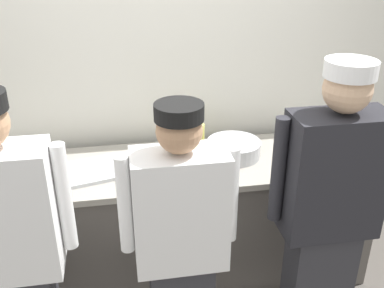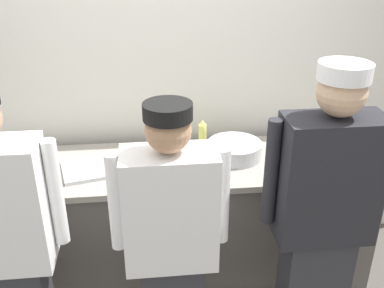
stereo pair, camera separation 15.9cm
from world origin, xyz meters
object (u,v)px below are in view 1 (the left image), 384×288
object	(u,v)px
chef_center	(181,246)
mixing_bowl_steel	(234,149)
chef_far_right	(328,213)
chef_near_left	(11,254)
squeeze_bottle_primary	(167,166)
chefs_knife	(292,145)
sheet_tray	(101,169)
squeeze_bottle_secondary	(201,134)
plate_stack_front	(5,182)
ramekin_green_sauce	(218,170)
ramekin_orange_sauce	(175,162)
plate_stack_rear	(305,151)

from	to	relation	value
chef_center	mixing_bowl_steel	world-z (taller)	chef_center
chef_far_right	chef_center	bearing A→B (deg)	-177.84
chef_far_right	chef_near_left	bearing A→B (deg)	-179.37
squeeze_bottle_primary	chefs_knife	size ratio (longest dim) A/B	0.67
chef_far_right	sheet_tray	distance (m)	1.37
squeeze_bottle_secondary	sheet_tray	bearing A→B (deg)	-161.60
plate_stack_front	mixing_bowl_steel	bearing A→B (deg)	7.13
plate_stack_front	squeeze_bottle_secondary	size ratio (longest dim) A/B	1.19
squeeze_bottle_secondary	chef_center	bearing A→B (deg)	-106.40
plate_stack_front	ramekin_green_sauce	world-z (taller)	plate_stack_front
chef_far_right	chefs_knife	world-z (taller)	chef_far_right
sheet_tray	ramekin_orange_sauce	distance (m)	0.47
plate_stack_front	squeeze_bottle_primary	bearing A→B (deg)	-3.33
plate_stack_rear	mixing_bowl_steel	distance (m)	0.47
chef_far_right	mixing_bowl_steel	xyz separation A→B (m)	(-0.31, 0.76, 0.03)
chef_far_right	plate_stack_rear	distance (m)	0.69
chef_near_left	ramekin_orange_sauce	size ratio (longest dim) A/B	19.80
chef_center	ramekin_green_sauce	xyz separation A→B (m)	(0.32, 0.58, 0.09)
plate_stack_front	ramekin_orange_sauce	xyz separation A→B (m)	(1.01, 0.11, -0.02)
mixing_bowl_steel	chefs_knife	distance (m)	0.45
chef_near_left	plate_stack_rear	xyz separation A→B (m)	(1.74, 0.69, 0.05)
chef_far_right	plate_stack_rear	xyz separation A→B (m)	(0.15, 0.67, 0.02)
chef_center	sheet_tray	world-z (taller)	chef_center
ramekin_green_sauce	chef_center	bearing A→B (deg)	-119.09
chef_near_left	chef_far_right	bearing A→B (deg)	0.63
mixing_bowl_steel	squeeze_bottle_primary	size ratio (longest dim) A/B	1.94
mixing_bowl_steel	squeeze_bottle_secondary	xyz separation A→B (m)	(-0.19, 0.16, 0.05)
squeeze_bottle_primary	chefs_knife	bearing A→B (deg)	18.96
chef_far_right	ramekin_orange_sauce	size ratio (longest dim) A/B	20.42
squeeze_bottle_primary	squeeze_bottle_secondary	bearing A→B (deg)	54.61
chefs_knife	ramekin_green_sauce	bearing A→B (deg)	-153.74
sheet_tray	chef_center	bearing A→B (deg)	-61.54
squeeze_bottle_primary	chef_near_left	bearing A→B (deg)	-145.79
chef_center	squeeze_bottle_primary	world-z (taller)	chef_center
ramekin_green_sauce	squeeze_bottle_secondary	bearing A→B (deg)	96.43
plate_stack_rear	mixing_bowl_steel	size ratio (longest dim) A/B	0.66
plate_stack_rear	chefs_knife	size ratio (longest dim) A/B	0.85
chef_near_left	squeeze_bottle_primary	bearing A→B (deg)	34.21
chef_near_left	chefs_knife	size ratio (longest dim) A/B	6.21
chef_near_left	ramekin_green_sauce	distance (m)	1.26
chef_far_right	ramekin_green_sauce	xyz separation A→B (m)	(-0.46, 0.55, 0.00)
ramekin_green_sauce	chefs_knife	distance (m)	0.66
chef_near_left	chefs_knife	distance (m)	1.92
ramekin_orange_sauce	squeeze_bottle_primary	bearing A→B (deg)	-114.22
plate_stack_rear	chefs_knife	world-z (taller)	plate_stack_rear
chef_center	squeeze_bottle_secondary	xyz separation A→B (m)	(0.28, 0.95, 0.16)
chef_far_right	squeeze_bottle_secondary	distance (m)	1.06
chef_center	plate_stack_rear	size ratio (longest dim) A/B	6.88
chef_center	plate_stack_front	bearing A→B (deg)	146.87
chef_center	plate_stack_rear	bearing A→B (deg)	36.89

